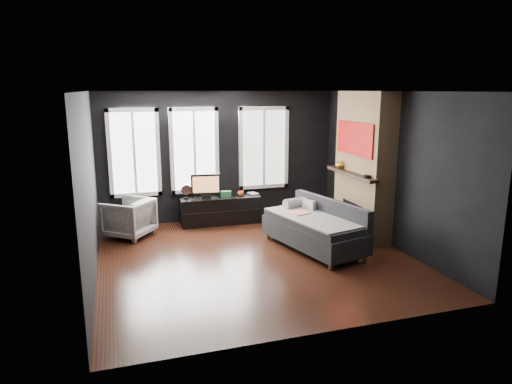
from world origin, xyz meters
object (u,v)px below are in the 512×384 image
object	(u,v)px
sofa	(314,225)
mantel_vase	(340,164)
mug	(241,193)
book	(249,189)
monitor	(206,184)
armchair	(128,216)
media_console	(220,210)

from	to	relation	value
sofa	mantel_vase	bearing A→B (deg)	30.01
mug	book	world-z (taller)	book
monitor	mug	size ratio (longest dim) A/B	4.78
armchair	monitor	size ratio (longest dim) A/B	1.30
monitor	mantel_vase	xyz separation A→B (m)	(2.44, -1.13, 0.48)
media_console	mug	distance (m)	0.56
monitor	book	xyz separation A→B (m)	(0.93, 0.00, -0.16)
monitor	mantel_vase	world-z (taller)	mantel_vase
monitor	mug	xyz separation A→B (m)	(0.72, -0.09, -0.21)
sofa	monitor	distance (m)	2.56
armchair	mantel_vase	distance (m)	4.17
mug	book	size ratio (longest dim) A/B	0.54
book	mantel_vase	distance (m)	1.99
mug	book	distance (m)	0.24
media_console	monitor	bearing A→B (deg)	175.76
armchair	media_console	size ratio (longest dim) A/B	0.49
book	sofa	bearing A→B (deg)	-74.87
sofa	mantel_vase	world-z (taller)	mantel_vase
armchair	mantel_vase	world-z (taller)	mantel_vase
armchair	mantel_vase	size ratio (longest dim) A/B	4.51
armchair	monitor	bearing A→B (deg)	141.37
monitor	book	world-z (taller)	monitor
sofa	book	bearing A→B (deg)	91.14
media_console	book	world-z (taller)	book
mug	monitor	bearing A→B (deg)	172.79
mug	mantel_vase	size ratio (longest dim) A/B	0.72
mantel_vase	mug	bearing A→B (deg)	148.85
media_console	monitor	world-z (taller)	monitor
sofa	mug	world-z (taller)	sofa
sofa	book	distance (m)	2.14
monitor	mug	bearing A→B (deg)	0.46
monitor	armchair	bearing A→B (deg)	-158.71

